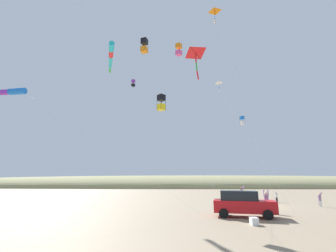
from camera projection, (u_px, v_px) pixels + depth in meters
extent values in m
plane|color=gray|center=(258.00, 206.00, 24.34)|extent=(600.00, 600.00, 0.00)
ellipsoid|color=#938E60|center=(201.00, 187.00, 77.98)|extent=(28.00, 240.00, 7.76)
cube|color=red|center=(244.00, 206.00, 17.20)|extent=(2.75, 4.60, 0.84)
cube|color=black|center=(239.00, 195.00, 17.45)|extent=(2.16, 2.87, 0.68)
cylinder|color=black|center=(264.00, 211.00, 17.63)|extent=(0.36, 0.69, 0.66)
cylinder|color=black|center=(268.00, 215.00, 15.88)|extent=(0.36, 0.69, 0.66)
cylinder|color=black|center=(224.00, 210.00, 18.33)|extent=(0.36, 0.69, 0.66)
cylinder|color=black|center=(224.00, 213.00, 16.58)|extent=(0.36, 0.69, 0.66)
cube|color=white|center=(254.00, 222.00, 14.16)|extent=(0.60, 0.40, 0.36)
cube|color=white|center=(254.00, 218.00, 14.21)|extent=(0.62, 0.42, 0.06)
cube|color=#B72833|center=(242.00, 199.00, 27.04)|extent=(0.20, 0.34, 0.83)
cylinder|color=#8E6B9E|center=(242.00, 193.00, 27.21)|extent=(0.42, 0.42, 0.68)
sphere|color=brown|center=(241.00, 188.00, 27.31)|extent=(0.26, 0.26, 0.26)
cylinder|color=#8E6B9E|center=(243.00, 188.00, 27.46)|extent=(0.15, 0.43, 0.52)
cylinder|color=#8E6B9E|center=(243.00, 188.00, 27.13)|extent=(0.15, 0.43, 0.52)
cube|color=silver|center=(320.00, 204.00, 23.34)|extent=(0.26, 0.22, 0.60)
cylinder|color=#8E6B9E|center=(320.00, 198.00, 23.46)|extent=(0.37, 0.37, 0.49)
sphere|color=beige|center=(319.00, 194.00, 23.53)|extent=(0.19, 0.19, 0.19)
cylinder|color=#8E6B9E|center=(321.00, 194.00, 23.49)|extent=(0.30, 0.22, 0.37)
cylinder|color=#8E6B9E|center=(320.00, 194.00, 23.38)|extent=(0.30, 0.22, 0.37)
cube|color=#232328|center=(277.00, 200.00, 27.94)|extent=(0.17, 0.24, 0.54)
cylinder|color=silver|center=(276.00, 196.00, 28.05)|extent=(0.32, 0.32, 0.45)
sphere|color=#A37551|center=(276.00, 193.00, 28.12)|extent=(0.17, 0.17, 0.17)
cylinder|color=silver|center=(276.00, 193.00, 27.99)|extent=(0.15, 0.28, 0.34)
cylinder|color=silver|center=(275.00, 193.00, 28.20)|extent=(0.15, 0.28, 0.34)
cube|color=#335199|center=(267.00, 208.00, 19.05)|extent=(0.34, 0.25, 0.77)
cylinder|color=#8E6B9E|center=(266.00, 199.00, 19.21)|extent=(0.45, 0.45, 0.64)
sphere|color=beige|center=(266.00, 193.00, 19.30)|extent=(0.24, 0.24, 0.24)
cylinder|color=#8E6B9E|center=(264.00, 193.00, 19.51)|extent=(0.40, 0.22, 0.48)
cylinder|color=#8E6B9E|center=(268.00, 193.00, 19.40)|extent=(0.40, 0.22, 0.48)
cube|color=purple|center=(133.00, 81.00, 39.50)|extent=(0.61, 0.61, 0.45)
cube|color=black|center=(133.00, 85.00, 39.34)|extent=(0.61, 0.61, 0.45)
cylinder|color=black|center=(131.00, 83.00, 39.33)|extent=(0.02, 0.02, 1.18)
cylinder|color=black|center=(134.00, 82.00, 39.12)|extent=(0.02, 0.02, 1.18)
cylinder|color=black|center=(133.00, 84.00, 39.72)|extent=(0.02, 0.02, 1.18)
cylinder|color=black|center=(135.00, 83.00, 39.51)|extent=(0.02, 0.02, 1.18)
cylinder|color=white|center=(172.00, 136.00, 34.59)|extent=(5.28, 12.99, 17.79)
cylinder|color=blue|center=(17.00, 91.00, 21.02)|extent=(0.78, 1.62, 0.58)
cylinder|color=purple|center=(2.00, 92.00, 21.27)|extent=(0.70, 1.61, 0.50)
cylinder|color=white|center=(105.00, 148.00, 18.49)|extent=(2.19, 15.51, 10.19)
cube|color=black|center=(144.00, 42.00, 34.82)|extent=(1.06, 1.06, 0.84)
cube|color=orange|center=(144.00, 50.00, 34.52)|extent=(1.06, 1.06, 0.84)
cylinder|color=black|center=(140.00, 45.00, 34.43)|extent=(0.02, 0.02, 2.17)
cylinder|color=black|center=(146.00, 44.00, 34.14)|extent=(0.02, 0.02, 2.17)
cylinder|color=black|center=(143.00, 48.00, 35.19)|extent=(0.02, 0.02, 2.17)
cylinder|color=black|center=(148.00, 47.00, 34.91)|extent=(0.02, 0.02, 2.17)
cylinder|color=white|center=(177.00, 117.00, 29.79)|extent=(4.59, 9.50, 20.79)
pyramid|color=red|center=(196.00, 53.00, 14.87)|extent=(1.47, 1.46, 0.47)
cylinder|color=black|center=(196.00, 53.00, 14.83)|extent=(0.75, 0.77, 0.48)
cylinder|color=red|center=(196.00, 58.00, 14.77)|extent=(0.15, 0.14, 0.57)
cylinder|color=green|center=(197.00, 67.00, 14.67)|extent=(0.16, 0.17, 0.58)
cylinder|color=red|center=(198.00, 75.00, 14.53)|extent=(0.18, 0.19, 0.58)
cylinder|color=white|center=(247.00, 137.00, 14.19)|extent=(1.21, 6.04, 10.37)
cube|color=black|center=(161.00, 98.00, 20.20)|extent=(0.74, 0.74, 0.52)
cube|color=yellow|center=(161.00, 107.00, 20.01)|extent=(0.74, 0.74, 0.52)
cylinder|color=black|center=(157.00, 103.00, 20.11)|extent=(0.02, 0.02, 1.36)
cylinder|color=black|center=(161.00, 101.00, 19.74)|extent=(0.02, 0.02, 1.36)
cylinder|color=black|center=(161.00, 104.00, 20.46)|extent=(0.02, 0.02, 1.36)
cylinder|color=black|center=(166.00, 102.00, 20.10)|extent=(0.02, 0.02, 1.36)
cylinder|color=white|center=(218.00, 161.00, 20.57)|extent=(3.42, 9.82, 8.39)
cube|color=blue|center=(242.00, 118.00, 36.01)|extent=(0.65, 0.65, 0.49)
cube|color=white|center=(242.00, 123.00, 35.84)|extent=(0.65, 0.65, 0.49)
cylinder|color=black|center=(240.00, 121.00, 36.04)|extent=(0.02, 0.02, 1.27)
cylinder|color=black|center=(242.00, 120.00, 35.61)|extent=(0.02, 0.02, 1.27)
cylinder|color=black|center=(242.00, 121.00, 36.24)|extent=(0.02, 0.02, 1.27)
cylinder|color=black|center=(245.00, 120.00, 35.80)|extent=(0.02, 0.02, 1.27)
cylinder|color=white|center=(265.00, 158.00, 30.80)|extent=(7.72, 2.93, 10.80)
cylinder|color=#1EB7C6|center=(112.00, 47.00, 25.11)|extent=(1.50, 0.95, 0.58)
cylinder|color=red|center=(111.00, 53.00, 26.41)|extent=(1.47, 0.87, 0.50)
cylinder|color=#1EB7C6|center=(111.00, 59.00, 27.72)|extent=(1.45, 0.80, 0.42)
cylinder|color=#1EB7C6|center=(110.00, 65.00, 29.03)|extent=(1.43, 0.72, 0.34)
cylinder|color=green|center=(110.00, 70.00, 30.33)|extent=(1.40, 0.65, 0.26)
cylinder|color=white|center=(170.00, 114.00, 20.35)|extent=(4.36, 12.18, 16.34)
pyramid|color=orange|center=(215.00, 11.00, 26.67)|extent=(1.08, 1.32, 0.32)
cylinder|color=black|center=(215.00, 11.00, 26.64)|extent=(0.94, 0.35, 0.29)
cylinder|color=orange|center=(215.00, 14.00, 26.56)|extent=(0.14, 0.17, 0.52)
cylinder|color=blue|center=(215.00, 18.00, 26.44)|extent=(0.11, 0.10, 0.51)
cylinder|color=orange|center=(215.00, 21.00, 26.32)|extent=(0.14, 0.16, 0.52)
cylinder|color=white|center=(240.00, 92.00, 21.78)|extent=(5.11, 2.91, 21.17)
pyramid|color=white|center=(219.00, 83.00, 39.26)|extent=(1.22, 1.30, 0.30)
cylinder|color=black|center=(219.00, 83.00, 39.23)|extent=(0.79, 0.58, 0.26)
cylinder|color=white|center=(219.00, 85.00, 39.19)|extent=(0.13, 0.10, 0.50)
cylinder|color=blue|center=(219.00, 88.00, 39.10)|extent=(0.11, 0.14, 0.50)
cylinder|color=white|center=(219.00, 90.00, 38.97)|extent=(0.13, 0.13, 0.49)
cylinder|color=white|center=(238.00, 132.00, 32.78)|extent=(9.04, 2.77, 18.26)
cube|color=orange|center=(179.00, 46.00, 35.45)|extent=(1.00, 1.00, 0.72)
cube|color=#EF4C93|center=(179.00, 53.00, 35.20)|extent=(1.00, 1.00, 0.72)
cylinder|color=black|center=(175.00, 49.00, 35.26)|extent=(0.02, 0.02, 1.86)
cylinder|color=black|center=(179.00, 48.00, 34.84)|extent=(0.02, 0.02, 1.86)
cylinder|color=black|center=(178.00, 51.00, 35.81)|extent=(0.02, 0.02, 1.86)
cylinder|color=black|center=(182.00, 50.00, 35.39)|extent=(0.02, 0.02, 1.86)
cylinder|color=white|center=(197.00, 122.00, 32.31)|extent=(0.96, 4.76, 20.73)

